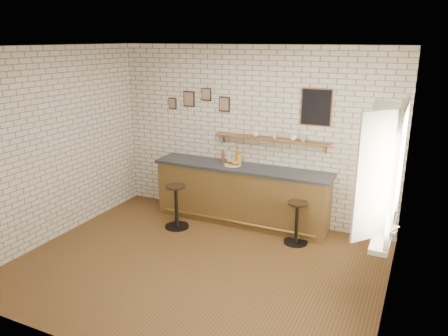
{
  "coord_description": "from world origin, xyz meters",
  "views": [
    {
      "loc": [
        2.7,
        -4.84,
        3.1
      ],
      "look_at": [
        -0.0,
        0.9,
        1.2
      ],
      "focal_mm": 35.0,
      "sensor_mm": 36.0,
      "label": 1
    }
  ],
  "objects_px": {
    "bitters_bottle_brown": "(223,157)",
    "condiment_bottle_yellow": "(240,159)",
    "shelf_cup_d": "(304,139)",
    "book_lower": "(382,228)",
    "shelf_cup_b": "(275,136)",
    "sandwich_plate": "(232,165)",
    "shelf_cup_a": "(255,134)",
    "bar_counter": "(241,194)",
    "book_upper": "(383,225)",
    "ciabatta_sandwich": "(233,163)",
    "bar_stool_left": "(176,205)",
    "bitters_bottle_white": "(229,157)",
    "shelf_cup_c": "(293,137)",
    "bar_stool_right": "(297,221)",
    "bitters_bottle_amber": "(237,157)"
  },
  "relations": [
    {
      "from": "shelf_cup_c",
      "to": "shelf_cup_b",
      "type": "bearing_deg",
      "value": 124.91
    },
    {
      "from": "shelf_cup_a",
      "to": "shelf_cup_d",
      "type": "distance_m",
      "value": 0.83
    },
    {
      "from": "sandwich_plate",
      "to": "bar_stool_left",
      "type": "relative_size",
      "value": 0.37
    },
    {
      "from": "shelf_cup_a",
      "to": "sandwich_plate",
      "type": "bearing_deg",
      "value": 177.49
    },
    {
      "from": "shelf_cup_c",
      "to": "book_lower",
      "type": "relative_size",
      "value": 0.54
    },
    {
      "from": "bitters_bottle_white",
      "to": "bar_counter",
      "type": "bearing_deg",
      "value": -24.5
    },
    {
      "from": "ciabatta_sandwich",
      "to": "bar_stool_left",
      "type": "xyz_separation_m",
      "value": [
        -0.74,
        -0.67,
        -0.66
      ]
    },
    {
      "from": "shelf_cup_d",
      "to": "condiment_bottle_yellow",
      "type": "bearing_deg",
      "value": 167.29
    },
    {
      "from": "bar_counter",
      "to": "book_lower",
      "type": "height_order",
      "value": "bar_counter"
    },
    {
      "from": "bar_counter",
      "to": "book_lower",
      "type": "xyz_separation_m",
      "value": [
        2.43,
        -1.45,
        0.43
      ]
    },
    {
      "from": "bitters_bottle_brown",
      "to": "condiment_bottle_yellow",
      "type": "relative_size",
      "value": 1.08
    },
    {
      "from": "shelf_cup_d",
      "to": "book_lower",
      "type": "height_order",
      "value": "shelf_cup_d"
    },
    {
      "from": "bar_stool_left",
      "to": "ciabatta_sandwich",
      "type": "bearing_deg",
      "value": 42.03
    },
    {
      "from": "bitters_bottle_white",
      "to": "shelf_cup_d",
      "type": "distance_m",
      "value": 1.36
    },
    {
      "from": "bitters_bottle_amber",
      "to": "bar_stool_right",
      "type": "height_order",
      "value": "bitters_bottle_amber"
    },
    {
      "from": "bitters_bottle_amber",
      "to": "shelf_cup_b",
      "type": "height_order",
      "value": "shelf_cup_b"
    },
    {
      "from": "bar_counter",
      "to": "book_upper",
      "type": "relative_size",
      "value": 14.09
    },
    {
      "from": "bar_counter",
      "to": "condiment_bottle_yellow",
      "type": "bearing_deg",
      "value": 123.23
    },
    {
      "from": "condiment_bottle_yellow",
      "to": "book_lower",
      "type": "relative_size",
      "value": 0.88
    },
    {
      "from": "condiment_bottle_yellow",
      "to": "bar_stool_left",
      "type": "height_order",
      "value": "condiment_bottle_yellow"
    },
    {
      "from": "condiment_bottle_yellow",
      "to": "book_lower",
      "type": "distance_m",
      "value": 2.98
    },
    {
      "from": "shelf_cup_c",
      "to": "book_lower",
      "type": "distance_m",
      "value": 2.39
    },
    {
      "from": "bitters_bottle_brown",
      "to": "shelf_cup_d",
      "type": "distance_m",
      "value": 1.48
    },
    {
      "from": "bitters_bottle_brown",
      "to": "bar_stool_left",
      "type": "distance_m",
      "value": 1.18
    },
    {
      "from": "bitters_bottle_amber",
      "to": "condiment_bottle_yellow",
      "type": "xyz_separation_m",
      "value": [
        0.04,
        0.0,
        -0.03
      ]
    },
    {
      "from": "book_lower",
      "to": "condiment_bottle_yellow",
      "type": "bearing_deg",
      "value": 153.45
    },
    {
      "from": "sandwich_plate",
      "to": "shelf_cup_b",
      "type": "bearing_deg",
      "value": 17.69
    },
    {
      "from": "bitters_bottle_amber",
      "to": "ciabatta_sandwich",
      "type": "bearing_deg",
      "value": -96.61
    },
    {
      "from": "sandwich_plate",
      "to": "bar_stool_right",
      "type": "distance_m",
      "value": 1.48
    },
    {
      "from": "ciabatta_sandwich",
      "to": "book_upper",
      "type": "bearing_deg",
      "value": -28.64
    },
    {
      "from": "bar_stool_right",
      "to": "bar_stool_left",
      "type": "bearing_deg",
      "value": -172.02
    },
    {
      "from": "sandwich_plate",
      "to": "condiment_bottle_yellow",
      "type": "distance_m",
      "value": 0.18
    },
    {
      "from": "condiment_bottle_yellow",
      "to": "bar_stool_right",
      "type": "xyz_separation_m",
      "value": [
        1.2,
        -0.54,
        -0.72
      ]
    },
    {
      "from": "shelf_cup_c",
      "to": "bitters_bottle_white",
      "type": "bearing_deg",
      "value": 128.29
    },
    {
      "from": "book_lower",
      "to": "bar_counter",
      "type": "bearing_deg",
      "value": 154.8
    },
    {
      "from": "ciabatta_sandwich",
      "to": "shelf_cup_c",
      "type": "distance_m",
      "value": 1.1
    },
    {
      "from": "condiment_bottle_yellow",
      "to": "shelf_cup_b",
      "type": "height_order",
      "value": "shelf_cup_b"
    },
    {
      "from": "bitters_bottle_brown",
      "to": "bitters_bottle_white",
      "type": "relative_size",
      "value": 0.89
    },
    {
      "from": "shelf_cup_a",
      "to": "condiment_bottle_yellow",
      "type": "bearing_deg",
      "value": 158.67
    },
    {
      "from": "condiment_bottle_yellow",
      "to": "book_lower",
      "type": "height_order",
      "value": "condiment_bottle_yellow"
    },
    {
      "from": "bitters_bottle_amber",
      "to": "bar_stool_right",
      "type": "bearing_deg",
      "value": -23.4
    },
    {
      "from": "bitters_bottle_white",
      "to": "shelf_cup_d",
      "type": "bearing_deg",
      "value": 2.91
    },
    {
      "from": "ciabatta_sandwich",
      "to": "bitters_bottle_amber",
      "type": "relative_size",
      "value": 0.84
    },
    {
      "from": "bitters_bottle_amber",
      "to": "bar_counter",
      "type": "bearing_deg",
      "value": -45.63
    },
    {
      "from": "bar_stool_left",
      "to": "shelf_cup_d",
      "type": "height_order",
      "value": "shelf_cup_d"
    },
    {
      "from": "sandwich_plate",
      "to": "ciabatta_sandwich",
      "type": "distance_m",
      "value": 0.05
    },
    {
      "from": "shelf_cup_a",
      "to": "bar_stool_left",
      "type": "bearing_deg",
      "value": -175.97
    },
    {
      "from": "bar_counter",
      "to": "bar_stool_right",
      "type": "xyz_separation_m",
      "value": [
        1.11,
        -0.4,
        -0.14
      ]
    },
    {
      "from": "bitters_bottle_white",
      "to": "bar_stool_left",
      "type": "height_order",
      "value": "bitters_bottle_white"
    },
    {
      "from": "ciabatta_sandwich",
      "to": "shelf_cup_d",
      "type": "distance_m",
      "value": 1.26
    }
  ]
}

